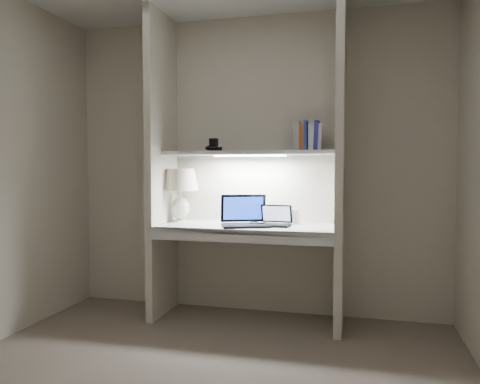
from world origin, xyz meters
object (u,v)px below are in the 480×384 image
(table_lamp, at_px, (180,186))
(laptop_main, at_px, (245,219))
(laptop_netbook, at_px, (275,221))
(speaker, at_px, (293,216))
(book_row, at_px, (308,137))

(table_lamp, relative_size, laptop_main, 1.00)
(laptop_netbook, height_order, speaker, laptop_netbook)
(book_row, bearing_deg, table_lamp, 179.88)
(laptop_main, xyz_separation_m, book_row, (0.48, 0.14, 0.65))
(table_lamp, xyz_separation_m, speaker, (0.96, 0.06, -0.24))
(book_row, bearing_deg, speaker, 151.82)
(table_lamp, height_order, book_row, book_row)
(table_lamp, bearing_deg, book_row, -0.12)
(laptop_main, xyz_separation_m, laptop_netbook, (0.23, 0.06, -0.02))
(book_row, bearing_deg, laptop_main, -164.01)
(speaker, bearing_deg, laptop_netbook, -119.26)
(laptop_netbook, relative_size, speaker, 2.07)
(speaker, bearing_deg, table_lamp, -164.63)
(laptop_main, height_order, speaker, laptop_main)
(laptop_main, height_order, book_row, book_row)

